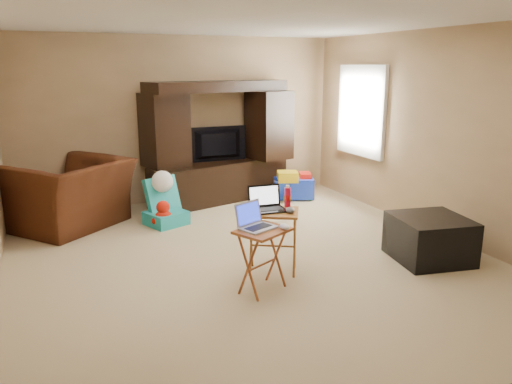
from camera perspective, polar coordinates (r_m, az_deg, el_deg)
name	(u,v)px	position (r m, az deg, el deg)	size (l,w,h in m)	color
floor	(249,258)	(5.53, -0.82, -7.58)	(5.50, 5.50, 0.00)	beige
ceiling	(248,19)	(5.16, -0.92, 19.17)	(5.50, 5.50, 0.00)	silver
wall_back	(180,120)	(7.79, -8.64, 8.14)	(5.00, 5.00, 0.00)	tan
wall_front	(439,218)	(2.91, 20.19, -2.78)	(5.00, 5.00, 0.00)	tan
wall_right	(436,133)	(6.56, 19.91, 6.33)	(5.50, 5.50, 0.00)	tan
window_pane	(362,111)	(7.73, 12.04, 9.06)	(1.20, 1.20, 0.00)	white
window_frame	(361,111)	(7.72, 11.92, 9.06)	(0.06, 1.14, 1.34)	white
entertainment_center	(219,142)	(7.69, -4.22, 5.69)	(2.25, 0.56, 1.84)	black
television	(219,145)	(7.71, -4.25, 5.43)	(0.93, 0.12, 0.54)	black
recliner	(71,195)	(6.89, -20.41, -0.27)	(1.34, 1.17, 0.87)	#401D0D
child_rocker	(165,202)	(6.69, -10.31, -1.11)	(0.47, 0.54, 0.63)	teal
plush_toy	(163,214)	(6.60, -10.54, -2.49)	(0.33, 0.28, 0.37)	red
push_toy	(294,185)	(7.89, 4.33, 0.83)	(0.62, 0.44, 0.47)	blue
ottoman	(430,239)	(5.74, 19.24, -5.05)	(0.74, 0.74, 0.48)	black
tray_table_left	(263,260)	(4.68, 0.75, -7.81)	(0.46, 0.37, 0.60)	#A35927
tray_table_right	(273,242)	(5.08, 1.93, -5.71)	(0.50, 0.40, 0.65)	#A36327
laptop_left	(258,216)	(4.55, 0.27, -2.82)	(0.32, 0.26, 0.24)	#AEAFB3
laptop_right	(269,199)	(4.94, 1.46, -0.83)	(0.34, 0.28, 0.24)	black
mouse_left	(285,227)	(4.58, 3.30, -3.97)	(0.08, 0.12, 0.05)	silver
mouse_right	(290,210)	(4.92, 3.93, -2.06)	(0.08, 0.13, 0.05)	#3A3A3E
water_bottle	(288,197)	(5.10, 3.63, -0.61)	(0.06, 0.06, 0.20)	red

